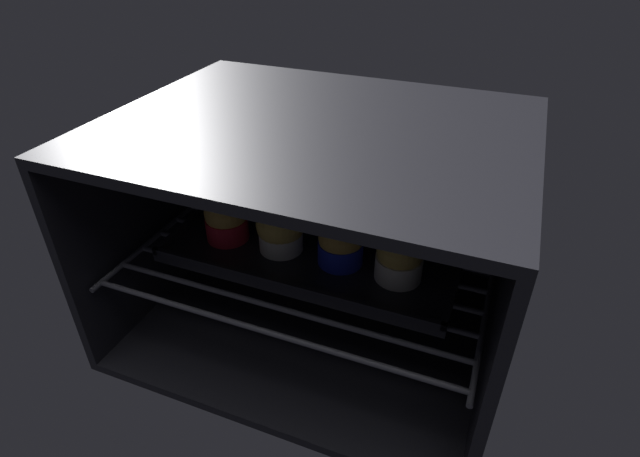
{
  "coord_description": "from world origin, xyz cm",
  "views": [
    {
      "loc": [
        24.77,
        -38.78,
        61.22
      ],
      "look_at": [
        0.0,
        23.36,
        17.39
      ],
      "focal_mm": 28.15,
      "sensor_mm": 36.0,
      "label": 1
    }
  ],
  "objects_px": {
    "muffin_row0_col3": "(400,256)",
    "muffin_row0_col2": "(341,242)",
    "muffin_row1_col2": "(358,210)",
    "muffin_row0_col0": "(226,218)",
    "muffin_row1_col0": "(256,193)",
    "muffin_row1_col1": "(304,204)",
    "baking_tray": "(320,242)",
    "muffin_row0_col1": "(281,228)",
    "muffin_row1_col3": "(415,225)"
  },
  "relations": [
    {
      "from": "muffin_row0_col3",
      "to": "muffin_row0_col2",
      "type": "bearing_deg",
      "value": 177.44
    },
    {
      "from": "muffin_row0_col2",
      "to": "muffin_row1_col2",
      "type": "distance_m",
      "value": 0.09
    },
    {
      "from": "muffin_row0_col0",
      "to": "muffin_row1_col0",
      "type": "relative_size",
      "value": 1.04
    },
    {
      "from": "muffin_row1_col0",
      "to": "muffin_row1_col2",
      "type": "distance_m",
      "value": 0.18
    },
    {
      "from": "muffin_row1_col1",
      "to": "muffin_row0_col3",
      "type": "bearing_deg",
      "value": -25.81
    },
    {
      "from": "muffin_row0_col3",
      "to": "muffin_row1_col0",
      "type": "xyz_separation_m",
      "value": [
        -0.28,
        0.09,
        -0.0
      ]
    },
    {
      "from": "muffin_row1_col1",
      "to": "muffin_row1_col0",
      "type": "bearing_deg",
      "value": 179.76
    },
    {
      "from": "muffin_row0_col3",
      "to": "muffin_row1_col2",
      "type": "bearing_deg",
      "value": 134.4
    },
    {
      "from": "baking_tray",
      "to": "muffin_row1_col1",
      "type": "xyz_separation_m",
      "value": [
        -0.05,
        0.04,
        0.04
      ]
    },
    {
      "from": "muffin_row0_col0",
      "to": "muffin_row0_col1",
      "type": "relative_size",
      "value": 0.97
    },
    {
      "from": "muffin_row0_col3",
      "to": "muffin_row1_col1",
      "type": "relative_size",
      "value": 1.08
    },
    {
      "from": "muffin_row0_col0",
      "to": "muffin_row1_col2",
      "type": "relative_size",
      "value": 0.97
    },
    {
      "from": "muffin_row0_col2",
      "to": "baking_tray",
      "type": "bearing_deg",
      "value": 139.31
    },
    {
      "from": "muffin_row0_col3",
      "to": "muffin_row1_col3",
      "type": "distance_m",
      "value": 0.1
    },
    {
      "from": "muffin_row0_col0",
      "to": "muffin_row0_col3",
      "type": "bearing_deg",
      "value": 0.37
    },
    {
      "from": "muffin_row1_col0",
      "to": "muffin_row0_col2",
      "type": "bearing_deg",
      "value": -24.92
    },
    {
      "from": "muffin_row0_col3",
      "to": "muffin_row1_col1",
      "type": "bearing_deg",
      "value": 154.19
    },
    {
      "from": "muffin_row0_col3",
      "to": "muffin_row1_col3",
      "type": "bearing_deg",
      "value": 89.57
    },
    {
      "from": "muffin_row0_col1",
      "to": "muffin_row0_col3",
      "type": "xyz_separation_m",
      "value": [
        0.19,
        -0.0,
        -0.0
      ]
    },
    {
      "from": "muffin_row0_col1",
      "to": "muffin_row1_col3",
      "type": "distance_m",
      "value": 0.21
    },
    {
      "from": "baking_tray",
      "to": "muffin_row1_col1",
      "type": "height_order",
      "value": "muffin_row1_col1"
    },
    {
      "from": "muffin_row0_col0",
      "to": "muffin_row1_col2",
      "type": "xyz_separation_m",
      "value": [
        0.19,
        0.1,
        0.0
      ]
    },
    {
      "from": "muffin_row1_col0",
      "to": "muffin_row1_col3",
      "type": "xyz_separation_m",
      "value": [
        0.28,
        0.0,
        -0.0
      ]
    },
    {
      "from": "muffin_row0_col0",
      "to": "muffin_row1_col3",
      "type": "height_order",
      "value": "muffin_row0_col0"
    },
    {
      "from": "muffin_row1_col2",
      "to": "muffin_row0_col2",
      "type": "bearing_deg",
      "value": -87.82
    },
    {
      "from": "muffin_row1_col0",
      "to": "muffin_row1_col1",
      "type": "bearing_deg",
      "value": -0.24
    },
    {
      "from": "baking_tray",
      "to": "muffin_row0_col0",
      "type": "height_order",
      "value": "muffin_row0_col0"
    },
    {
      "from": "muffin_row0_col3",
      "to": "muffin_row1_col1",
      "type": "height_order",
      "value": "muffin_row0_col3"
    },
    {
      "from": "muffin_row0_col1",
      "to": "muffin_row1_col1",
      "type": "xyz_separation_m",
      "value": [
        0.0,
        0.09,
        -0.0
      ]
    },
    {
      "from": "muffin_row0_col0",
      "to": "muffin_row1_col0",
      "type": "height_order",
      "value": "muffin_row0_col0"
    },
    {
      "from": "baking_tray",
      "to": "muffin_row1_col3",
      "type": "distance_m",
      "value": 0.15
    },
    {
      "from": "muffin_row0_col1",
      "to": "muffin_row0_col2",
      "type": "relative_size",
      "value": 1.02
    },
    {
      "from": "baking_tray",
      "to": "muffin_row0_col3",
      "type": "height_order",
      "value": "muffin_row0_col3"
    },
    {
      "from": "baking_tray",
      "to": "muffin_row0_col0",
      "type": "bearing_deg",
      "value": -160.97
    },
    {
      "from": "muffin_row0_col2",
      "to": "muffin_row1_col2",
      "type": "height_order",
      "value": "muffin_row1_col2"
    },
    {
      "from": "muffin_row0_col3",
      "to": "muffin_row1_col0",
      "type": "bearing_deg",
      "value": 161.9
    },
    {
      "from": "muffin_row0_col1",
      "to": "muffin_row1_col1",
      "type": "height_order",
      "value": "muffin_row0_col1"
    },
    {
      "from": "muffin_row0_col0",
      "to": "muffin_row1_col2",
      "type": "distance_m",
      "value": 0.21
    },
    {
      "from": "baking_tray",
      "to": "muffin_row0_col2",
      "type": "xyz_separation_m",
      "value": [
        0.05,
        -0.04,
        0.04
      ]
    },
    {
      "from": "muffin_row0_col2",
      "to": "muffin_row1_col3",
      "type": "bearing_deg",
      "value": 44.86
    },
    {
      "from": "baking_tray",
      "to": "muffin_row0_col1",
      "type": "relative_size",
      "value": 5.4
    },
    {
      "from": "baking_tray",
      "to": "muffin_row1_col3",
      "type": "bearing_deg",
      "value": 18.83
    },
    {
      "from": "muffin_row0_col0",
      "to": "muffin_row0_col1",
      "type": "xyz_separation_m",
      "value": [
        0.09,
        0.0,
        0.0
      ]
    },
    {
      "from": "muffin_row0_col3",
      "to": "muffin_row1_col3",
      "type": "relative_size",
      "value": 1.09
    },
    {
      "from": "muffin_row1_col1",
      "to": "muffin_row1_col3",
      "type": "xyz_separation_m",
      "value": [
        0.19,
        0.0,
        -0.0
      ]
    },
    {
      "from": "muffin_row1_col1",
      "to": "muffin_row1_col3",
      "type": "bearing_deg",
      "value": 1.51
    },
    {
      "from": "muffin_row0_col1",
      "to": "muffin_row1_col1",
      "type": "bearing_deg",
      "value": 88.73
    },
    {
      "from": "muffin_row0_col1",
      "to": "muffin_row1_col1",
      "type": "distance_m",
      "value": 0.09
    },
    {
      "from": "muffin_row1_col3",
      "to": "muffin_row0_col0",
      "type": "bearing_deg",
      "value": -161.07
    },
    {
      "from": "muffin_row1_col1",
      "to": "muffin_row1_col2",
      "type": "distance_m",
      "value": 0.09
    }
  ]
}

